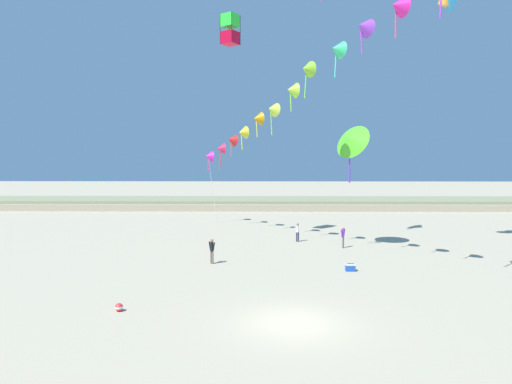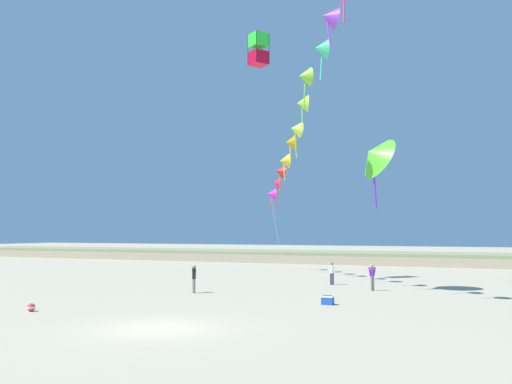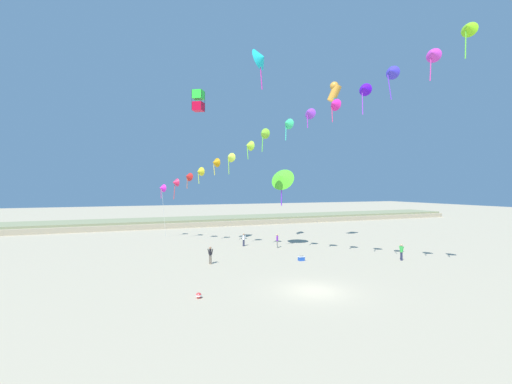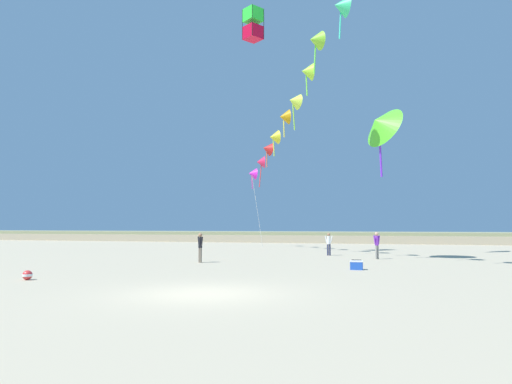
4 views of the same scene
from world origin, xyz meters
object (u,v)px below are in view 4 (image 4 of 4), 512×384
object	(u,v)px
beach_ball	(27,275)
person_near_left	(329,242)
person_mid_center	(200,246)
large_kite_outer_drift	(380,124)
person_far_left	(377,243)
beach_cooler	(357,265)
large_kite_mid_trail	(253,24)

from	to	relation	value
beach_ball	person_near_left	bearing A→B (deg)	61.81
person_mid_center	large_kite_outer_drift	world-z (taller)	large_kite_outer_drift
person_mid_center	large_kite_outer_drift	bearing A→B (deg)	26.70
person_far_left	beach_cooler	xyz separation A→B (m)	(-0.80, -7.11, -0.74)
person_near_left	beach_ball	distance (m)	19.50
large_kite_outer_drift	person_near_left	bearing A→B (deg)	138.93
person_mid_center	person_far_left	bearing A→B (deg)	29.68
person_near_left	large_kite_mid_trail	bearing A→B (deg)	178.30
large_kite_mid_trail	person_near_left	bearing A→B (deg)	-1.70
person_near_left	beach_cooler	bearing A→B (deg)	-76.02
large_kite_outer_drift	person_mid_center	bearing A→B (deg)	-153.30
large_kite_mid_trail	beach_cooler	world-z (taller)	large_kite_mid_trail
large_kite_mid_trail	beach_cooler	size ratio (longest dim) A/B	4.06
person_far_left	person_mid_center	bearing A→B (deg)	-150.32
person_mid_center	large_kite_mid_trail	world-z (taller)	large_kite_mid_trail
beach_ball	large_kite_outer_drift	bearing A→B (deg)	47.84
person_mid_center	person_near_left	bearing A→B (deg)	52.43
large_kite_mid_trail	person_mid_center	bearing A→B (deg)	-94.76
person_near_left	large_kite_outer_drift	bearing A→B (deg)	-41.07
person_near_left	beach_ball	size ratio (longest dim) A/B	4.25
large_kite_mid_trail	large_kite_outer_drift	world-z (taller)	large_kite_mid_trail
person_near_left	beach_ball	world-z (taller)	person_near_left
person_mid_center	beach_ball	size ratio (longest dim) A/B	4.48
person_mid_center	beach_cooler	distance (m)	8.75
large_kite_outer_drift	beach_ball	xyz separation A→B (m)	(-12.75, -14.08, -8.01)
person_mid_center	beach_ball	bearing A→B (deg)	-108.53
person_near_left	large_kite_outer_drift	world-z (taller)	large_kite_outer_drift
beach_cooler	beach_ball	xyz separation A→B (m)	(-11.63, -7.44, -0.03)
person_far_left	beach_ball	bearing A→B (deg)	-130.50
beach_ball	beach_cooler	bearing A→B (deg)	32.60
large_kite_outer_drift	person_far_left	bearing A→B (deg)	125.14
person_near_left	person_far_left	distance (m)	4.16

